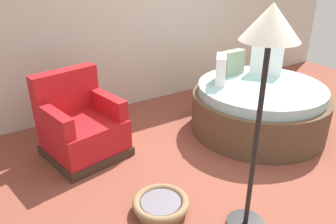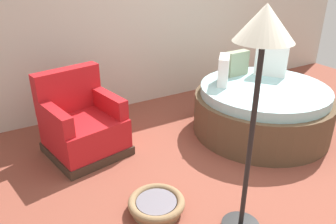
{
  "view_description": "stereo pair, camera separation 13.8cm",
  "coord_description": "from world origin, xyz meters",
  "px_view_note": "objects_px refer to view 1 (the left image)",
  "views": [
    {
      "loc": [
        -2.31,
        -2.03,
        2.08
      ],
      "look_at": [
        -0.55,
        0.71,
        0.55
      ],
      "focal_mm": 35.69,
      "sensor_mm": 36.0,
      "label": 1
    },
    {
      "loc": [
        -2.19,
        -2.1,
        2.08
      ],
      "look_at": [
        -0.55,
        0.71,
        0.55
      ],
      "focal_mm": 35.69,
      "sensor_mm": 36.0,
      "label": 2
    }
  ],
  "objects_px": {
    "floor_lamp": "(268,48)",
    "pet_basket": "(161,205)",
    "round_daybed": "(258,107)",
    "red_armchair": "(81,127)"
  },
  "relations": [
    {
      "from": "red_armchair",
      "to": "floor_lamp",
      "type": "relative_size",
      "value": 0.52
    },
    {
      "from": "red_armchair",
      "to": "pet_basket",
      "type": "height_order",
      "value": "red_armchair"
    },
    {
      "from": "red_armchair",
      "to": "floor_lamp",
      "type": "height_order",
      "value": "floor_lamp"
    },
    {
      "from": "round_daybed",
      "to": "red_armchair",
      "type": "height_order",
      "value": "round_daybed"
    },
    {
      "from": "round_daybed",
      "to": "floor_lamp",
      "type": "height_order",
      "value": "floor_lamp"
    },
    {
      "from": "floor_lamp",
      "to": "pet_basket",
      "type": "bearing_deg",
      "value": 134.39
    },
    {
      "from": "round_daybed",
      "to": "red_armchair",
      "type": "distance_m",
      "value": 2.22
    },
    {
      "from": "round_daybed",
      "to": "pet_basket",
      "type": "distance_m",
      "value": 2.02
    },
    {
      "from": "round_daybed",
      "to": "floor_lamp",
      "type": "distance_m",
      "value": 2.19
    },
    {
      "from": "round_daybed",
      "to": "pet_basket",
      "type": "height_order",
      "value": "round_daybed"
    }
  ]
}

